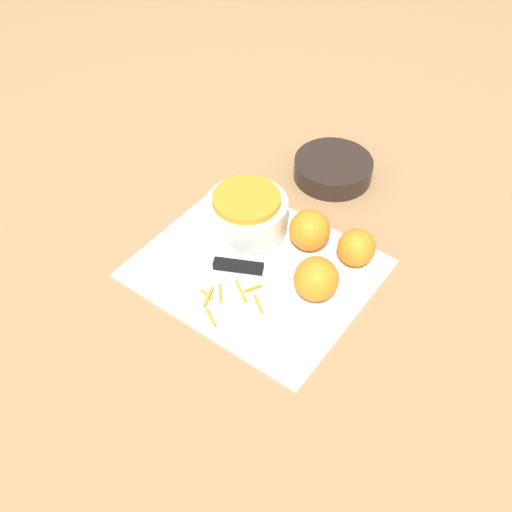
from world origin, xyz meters
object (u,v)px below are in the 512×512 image
Objects in this scene: bowl_speckled at (247,212)px; knife at (250,268)px; bowl_dark at (333,169)px; orange_right at (310,230)px; orange_back at (356,247)px; orange_left at (316,279)px.

bowl_speckled is 0.13m from knife.
bowl_speckled is 0.96× the size of bowl_dark.
bowl_speckled is 2.05× the size of orange_right.
orange_right is (0.13, 0.03, 0.00)m from bowl_speckled.
bowl_speckled reaches higher than bowl_dark.
orange_right is at bearing 40.55° from knife.
knife is 0.20m from orange_back.
bowl_dark is at bearing 77.61° from bowl_speckled.
orange_left is (0.13, 0.02, 0.03)m from knife.
orange_right reaches higher than bowl_speckled.
bowl_speckled is 0.22m from orange_left.
orange_left is 0.13m from orange_right.
orange_left is 1.13× the size of orange_back.
orange_right is (0.08, -0.22, 0.02)m from bowl_dark.
orange_left reaches higher than knife.
orange_back is at bearing 16.90° from knife.
orange_back is at bearing 9.59° from orange_right.
orange_left is (0.15, -0.32, 0.02)m from bowl_dark.
orange_back is (0.09, 0.02, -0.00)m from orange_right.
bowl_speckled reaches higher than orange_back.
orange_back reaches higher than bowl_dark.
bowl_dark is at bearing 67.47° from knife.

